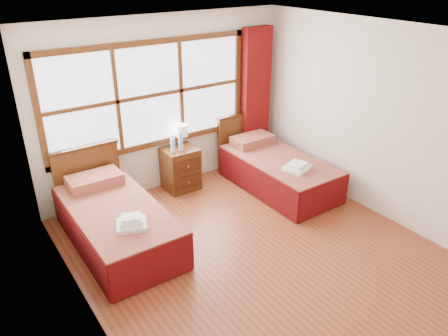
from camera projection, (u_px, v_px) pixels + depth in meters
floor at (257, 253)px, 5.36m from camera, size 4.50×4.50×0.00m
ceiling at (265, 34)px, 4.24m from camera, size 4.50×4.50×0.00m
wall_back at (165, 105)px, 6.47m from camera, size 4.00×0.00×4.00m
wall_left at (80, 210)px, 3.78m from camera, size 0.00×4.50×4.50m
wall_right at (377, 122)px, 5.82m from camera, size 0.00×4.50×4.50m
window at (150, 95)px, 6.23m from camera, size 3.16×0.06×1.56m
curtain at (255, 98)px, 7.24m from camera, size 0.50×0.16×2.30m
bed_left at (116, 221)px, 5.45m from camera, size 1.02×2.04×0.99m
bed_right at (276, 170)px, 6.81m from camera, size 0.99×2.01×0.95m
nightstand at (181, 169)px, 6.74m from camera, size 0.50×0.49×0.67m
towels_left at (131, 222)px, 4.91m from camera, size 0.41×0.39×0.14m
towels_right at (297, 167)px, 6.29m from camera, size 0.43×0.40×0.10m
lamp at (182, 131)px, 6.58m from camera, size 0.18×0.18×0.35m
bottle_near at (173, 145)px, 6.44m from camera, size 0.07×0.07×0.26m
bottle_far at (181, 143)px, 6.50m from camera, size 0.07×0.07×0.27m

